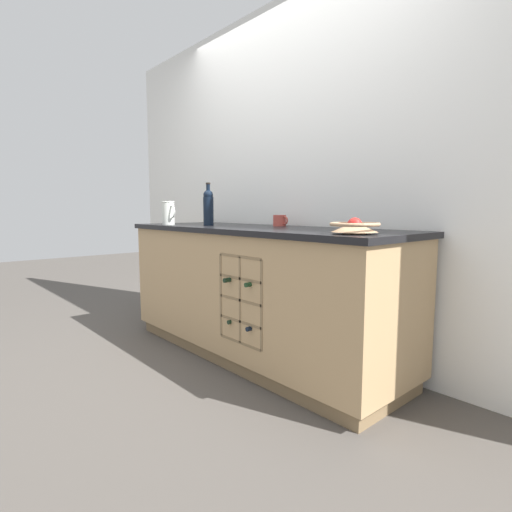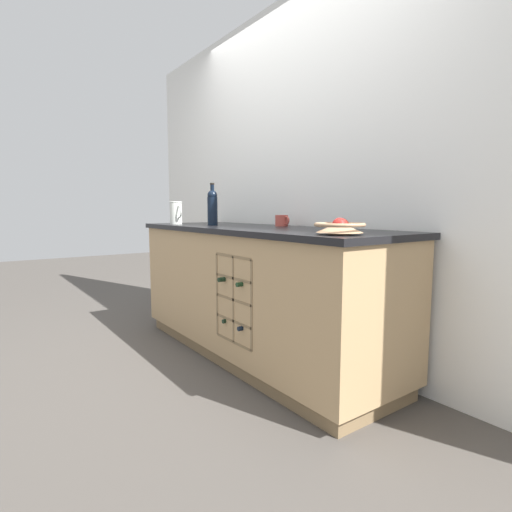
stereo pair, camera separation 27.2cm
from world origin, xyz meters
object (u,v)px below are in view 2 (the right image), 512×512
at_px(ceramic_mug, 282,221).
at_px(standing_wine_bottle, 212,206).
at_px(white_pitcher, 176,212).
at_px(fruit_bowl, 340,227).

xyz_separation_m(ceramic_mug, standing_wine_bottle, (-0.42, -0.32, 0.10)).
bearing_deg(ceramic_mug, standing_wine_bottle, -142.23).
xyz_separation_m(white_pitcher, standing_wine_bottle, (0.36, 0.13, 0.05)).
bearing_deg(standing_wine_bottle, white_pitcher, -160.49).
bearing_deg(ceramic_mug, white_pitcher, -149.87).
distance_m(white_pitcher, ceramic_mug, 0.90).
bearing_deg(ceramic_mug, fruit_bowl, -23.48).
distance_m(fruit_bowl, standing_wine_bottle, 1.32).
height_order(fruit_bowl, white_pitcher, white_pitcher).
height_order(ceramic_mug, standing_wine_bottle, standing_wine_bottle).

